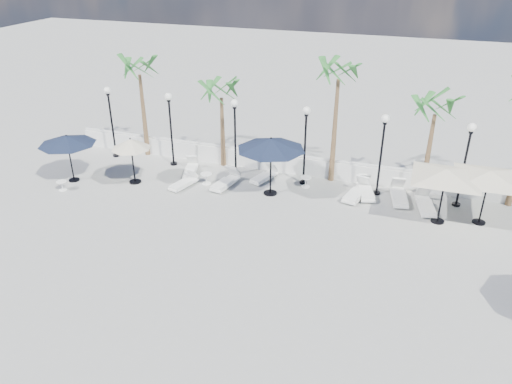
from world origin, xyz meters
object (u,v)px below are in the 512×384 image
(lounger_2, at_px, (264,176))
(lounger_3, at_px, (357,192))
(parasol_cream_sq_b, at_px, (447,169))
(lounger_1, at_px, (191,169))
(lounger_7, at_px, (399,195))
(parasol_cream_small, at_px, (131,144))
(lounger_5, at_px, (366,190))
(parasol_navy_left, at_px, (67,140))
(parasol_cream_sq_a, at_px, (491,171))
(lounger_0, at_px, (184,183))
(parasol_navy_mid, at_px, (271,144))
(lounger_6, at_px, (425,204))
(lounger_4, at_px, (225,182))

(lounger_2, relative_size, lounger_3, 0.85)
(lounger_3, height_order, parasol_cream_sq_b, parasol_cream_sq_b)
(lounger_1, relative_size, lounger_7, 0.88)
(lounger_3, distance_m, parasol_cream_small, 10.77)
(lounger_5, distance_m, parasol_navy_left, 14.22)
(lounger_1, relative_size, lounger_2, 1.03)
(parasol_cream_sq_a, bearing_deg, lounger_0, -176.14)
(lounger_3, xyz_separation_m, parasol_navy_left, (-13.41, -2.67, 1.85))
(parasol_navy_mid, bearing_deg, parasol_cream_sq_a, 1.63)
(lounger_2, relative_size, lounger_6, 0.89)
(lounger_0, distance_m, lounger_7, 10.02)
(lounger_0, bearing_deg, lounger_4, 34.88)
(parasol_navy_left, bearing_deg, lounger_3, 11.27)
(lounger_1, distance_m, lounger_6, 11.37)
(lounger_7, bearing_deg, lounger_0, -179.72)
(lounger_6, xyz_separation_m, parasol_cream_sq_a, (2.18, -0.51, 2.14))
(lounger_0, height_order, parasol_cream_small, parasol_cream_small)
(lounger_1, bearing_deg, lounger_2, -10.53)
(parasol_cream_sq_b, bearing_deg, lounger_2, 169.56)
(lounger_3, distance_m, parasol_cream_sq_b, 4.31)
(lounger_7, relative_size, parasol_navy_mid, 0.67)
(lounger_2, height_order, lounger_4, lounger_4)
(parasol_navy_left, relative_size, parasol_navy_mid, 0.87)
(lounger_4, bearing_deg, parasol_cream_small, -157.11)
(parasol_cream_sq_b, height_order, parasol_cream_small, parasol_cream_sq_b)
(parasol_navy_mid, height_order, parasol_cream_sq_b, parasol_navy_mid)
(parasol_navy_mid, relative_size, parasol_cream_small, 1.35)
(lounger_3, height_order, lounger_7, same)
(lounger_6, bearing_deg, parasol_cream_sq_b, -73.12)
(parasol_cream_sq_a, bearing_deg, lounger_1, 177.42)
(parasol_navy_left, xyz_separation_m, parasol_cream_sq_a, (18.62, 2.01, 0.27))
(lounger_4, distance_m, parasol_cream_sq_a, 11.53)
(parasol_navy_mid, relative_size, parasol_cream_sq_b, 0.60)
(lounger_2, distance_m, parasol_cream_small, 6.54)
(lounger_0, bearing_deg, parasol_navy_left, -153.31)
(lounger_5, bearing_deg, parasol_navy_mid, -178.91)
(lounger_1, height_order, lounger_4, lounger_4)
(lounger_3, height_order, parasol_cream_sq_a, parasol_cream_sq_a)
(lounger_6, height_order, parasol_cream_sq_b, parasol_cream_sq_b)
(lounger_7, relative_size, parasol_navy_left, 0.77)
(parasol_cream_sq_a, height_order, parasol_cream_sq_b, parasol_cream_sq_b)
(lounger_7, height_order, parasol_navy_mid, parasol_navy_mid)
(lounger_1, height_order, parasol_cream_sq_a, parasol_cream_sq_a)
(lounger_4, xyz_separation_m, lounger_6, (9.14, 0.73, 0.00))
(lounger_3, bearing_deg, parasol_cream_sq_b, -3.87)
(parasol_navy_left, height_order, parasol_cream_small, parasol_navy_left)
(lounger_1, height_order, lounger_6, lounger_6)
(lounger_7, height_order, parasol_cream_small, parasol_cream_small)
(lounger_1, xyz_separation_m, parasol_cream_small, (-2.11, -1.84, 1.75))
(lounger_5, xyz_separation_m, lounger_6, (2.67, -0.53, 0.00))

